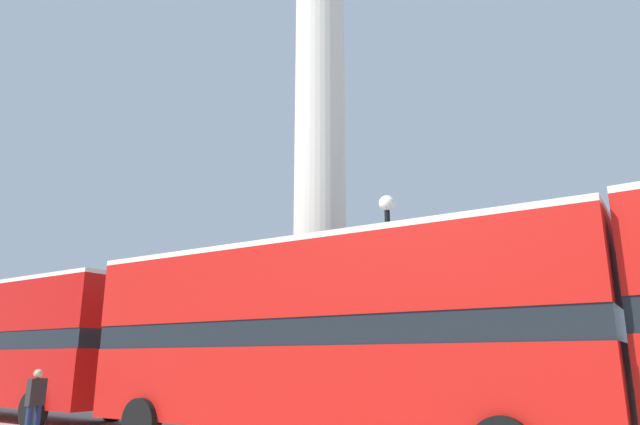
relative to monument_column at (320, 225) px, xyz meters
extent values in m
plane|color=#ADA89E|center=(0.00, 0.00, -6.20)|extent=(200.00, 200.00, 0.00)
cube|color=beige|center=(0.00, 0.00, -5.57)|extent=(5.79, 5.79, 1.26)
cube|color=beige|center=(0.00, 0.00, -4.30)|extent=(4.17, 4.17, 1.26)
cube|color=beige|center=(0.00, 0.00, -3.04)|extent=(2.55, 2.55, 1.26)
cylinder|color=beige|center=(0.00, 0.00, 5.43)|extent=(1.76, 1.76, 15.68)
cube|color=#B7140F|center=(3.37, -4.89, -4.90)|extent=(11.55, 2.89, 1.59)
cube|color=black|center=(3.37, -4.89, -3.83)|extent=(11.55, 2.83, 0.55)
cube|color=#B7140F|center=(3.37, -4.89, -2.79)|extent=(11.55, 2.89, 1.53)
cube|color=silver|center=(3.37, -4.89, -1.96)|extent=(11.55, 2.89, 0.12)
cylinder|color=black|center=(-0.68, -3.70, -5.70)|extent=(1.01, 0.33, 1.00)
cylinder|color=black|center=(-0.61, -6.29, -5.70)|extent=(1.01, 0.33, 1.00)
cube|color=#A80F0C|center=(-9.45, -4.63, -4.88)|extent=(11.19, 2.65, 1.63)
cube|color=black|center=(-9.45, -4.63, -3.79)|extent=(11.19, 2.60, 0.55)
cube|color=#A80F0C|center=(-9.45, -4.63, -2.75)|extent=(11.19, 2.65, 1.52)
cube|color=silver|center=(-9.45, -4.63, -1.94)|extent=(11.19, 2.65, 0.12)
cylinder|color=black|center=(-5.53, -3.35, -5.70)|extent=(1.00, 0.30, 1.00)
cylinder|color=black|center=(-5.54, -5.95, -5.70)|extent=(1.00, 0.30, 1.00)
cube|color=beige|center=(-11.46, 3.38, -5.04)|extent=(4.04, 3.68, 2.31)
ellipsoid|color=brown|center=(-11.46, 3.38, -2.33)|extent=(2.36, 1.89, 0.94)
cone|color=brown|center=(-10.55, 2.87, -1.91)|extent=(1.05, 0.90, 0.99)
cylinder|color=brown|center=(-11.46, 3.38, -1.41)|extent=(0.36, 0.36, 0.90)
sphere|color=brown|center=(-11.46, 3.38, -0.82)|extent=(0.28, 0.28, 0.28)
cylinder|color=brown|center=(-10.72, 3.26, -3.34)|extent=(0.20, 0.20, 1.09)
cylinder|color=brown|center=(-10.98, 2.81, -3.34)|extent=(0.20, 0.20, 1.09)
cylinder|color=brown|center=(-11.94, 3.95, -3.34)|extent=(0.20, 0.20, 1.09)
cylinder|color=brown|center=(-12.19, 3.50, -3.34)|extent=(0.20, 0.20, 1.09)
cylinder|color=black|center=(3.80, -2.58, -3.43)|extent=(0.14, 0.14, 5.54)
sphere|color=white|center=(3.80, -2.58, -0.45)|extent=(0.42, 0.42, 0.42)
cylinder|color=#192347|center=(-3.18, -7.22, -5.80)|extent=(0.14, 0.14, 0.78)
cylinder|color=#192347|center=(-3.15, -7.45, -5.80)|extent=(0.14, 0.14, 0.78)
cube|color=black|center=(-3.16, -7.33, -5.10)|extent=(0.22, 0.44, 0.62)
sphere|color=tan|center=(-3.16, -7.33, -4.68)|extent=(0.21, 0.21, 0.21)
camera|label=1|loc=(10.24, -15.30, -4.39)|focal=32.00mm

